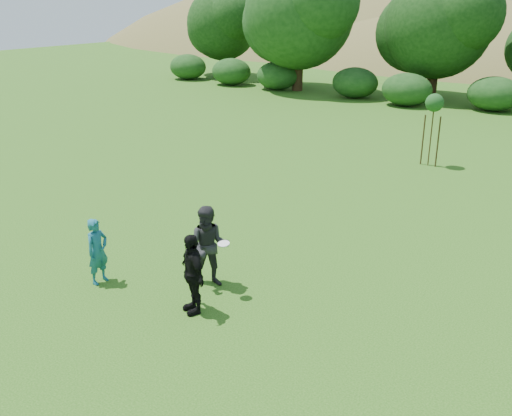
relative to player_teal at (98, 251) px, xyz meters
The scene contains 6 objects.
ground 2.16m from the player_teal, 22.56° to the left, with size 120.00×120.00×0.00m, color #19470C.
player_teal is the anchor object (origin of this frame).
player_grey 2.62m from the player_teal, 31.26° to the left, with size 0.94×0.74×1.94m, color #272629.
player_black 2.69m from the player_teal, ahead, with size 1.04×0.43×1.78m, color black.
frisbee 3.06m from the player_teal, 23.16° to the left, with size 0.27×0.27×0.07m.
sapling 14.54m from the player_teal, 77.85° to the left, with size 0.70×0.70×2.85m.
Camera 1 is at (8.00, -8.56, 6.34)m, focal length 40.00 mm.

